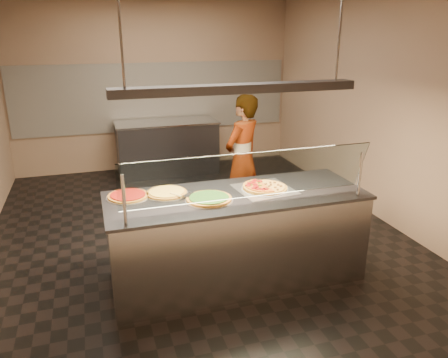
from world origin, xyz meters
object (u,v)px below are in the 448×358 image
object	(u,v)px
perforated_tray	(265,189)
pizza_spinach	(209,198)
sneeze_guard	(250,176)
heat_lamp_housing	(238,89)
half_pizza_sausage	(274,186)
serving_counter	(236,237)
pizza_cheese	(167,192)
prep_table	(167,147)
worker	(242,158)
half_pizza_pepperoni	(255,187)
pizza_spatula	(182,195)
pizza_tomato	(128,196)

from	to	relation	value
perforated_tray	pizza_spinach	size ratio (longest dim) A/B	1.27
sneeze_guard	perforated_tray	size ratio (longest dim) A/B	3.93
sneeze_guard	heat_lamp_housing	distance (m)	0.80
half_pizza_sausage	heat_lamp_housing	size ratio (longest dim) A/B	0.20
serving_counter	pizza_cheese	xyz separation A→B (m)	(-0.65, 0.21, 0.48)
prep_table	worker	world-z (taller)	worker
heat_lamp_housing	prep_table	bearing A→B (deg)	90.42
perforated_tray	half_pizza_sausage	world-z (taller)	half_pizza_sausage
half_pizza_pepperoni	worker	distance (m)	1.45
serving_counter	sneeze_guard	world-z (taller)	sneeze_guard
serving_counter	pizza_spinach	size ratio (longest dim) A/B	5.53
half_pizza_pepperoni	half_pizza_sausage	distance (m)	0.21
perforated_tray	half_pizza_sausage	size ratio (longest dim) A/B	1.27
sneeze_guard	prep_table	world-z (taller)	sneeze_guard
pizza_cheese	worker	xyz separation A→B (m)	(1.23, 1.22, -0.10)
worker	sneeze_guard	bearing A→B (deg)	37.16
serving_counter	prep_table	distance (m)	3.70
perforated_tray	pizza_cheese	xyz separation A→B (m)	(-0.96, 0.17, 0.01)
worker	heat_lamp_housing	distance (m)	1.90
pizza_spinach	worker	bearing A→B (deg)	59.88
half_pizza_pepperoni	pizza_spatula	size ratio (longest dim) A/B	1.67
pizza_spatula	perforated_tray	bearing A→B (deg)	-1.76
pizza_spinach	perforated_tray	bearing A→B (deg)	10.36
sneeze_guard	pizza_cheese	size ratio (longest dim) A/B	5.44
prep_table	worker	size ratio (longest dim) A/B	1.05
sneeze_guard	serving_counter	bearing A→B (deg)	90.00
serving_counter	prep_table	world-z (taller)	same
pizza_spinach	pizza_spatula	bearing A→B (deg)	149.00
half_pizza_pepperoni	pizza_spinach	bearing A→B (deg)	-167.46
half_pizza_sausage	worker	distance (m)	1.41
half_pizza_sausage	heat_lamp_housing	world-z (taller)	heat_lamp_housing
pizza_spinach	pizza_cheese	bearing A→B (deg)	140.95
serving_counter	pizza_spinach	world-z (taller)	pizza_spinach
pizza_spatula	serving_counter	bearing A→B (deg)	-7.09
serving_counter	pizza_tomato	world-z (taller)	pizza_tomato
half_pizza_sausage	worker	world-z (taller)	worker
heat_lamp_housing	pizza_spinach	bearing A→B (deg)	-166.59
serving_counter	pizza_spatula	distance (m)	0.73
half_pizza_pepperoni	heat_lamp_housing	distance (m)	1.01
perforated_tray	prep_table	distance (m)	3.71
half_pizza_pepperoni	pizza_tomato	xyz separation A→B (m)	(-1.23, 0.20, -0.02)
pizza_spatula	prep_table	world-z (taller)	pizza_spatula
serving_counter	half_pizza_sausage	size ratio (longest dim) A/B	5.50
serving_counter	sneeze_guard	xyz separation A→B (m)	(-0.00, -0.34, 0.76)
pizza_tomato	pizza_spatula	distance (m)	0.52
half_pizza_pepperoni	heat_lamp_housing	size ratio (longest dim) A/B	0.20
sneeze_guard	prep_table	distance (m)	4.12
heat_lamp_housing	half_pizza_sausage	bearing A→B (deg)	5.34
half_pizza_pepperoni	pizza_spatula	distance (m)	0.73
pizza_tomato	heat_lamp_housing	world-z (taller)	heat_lamp_housing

